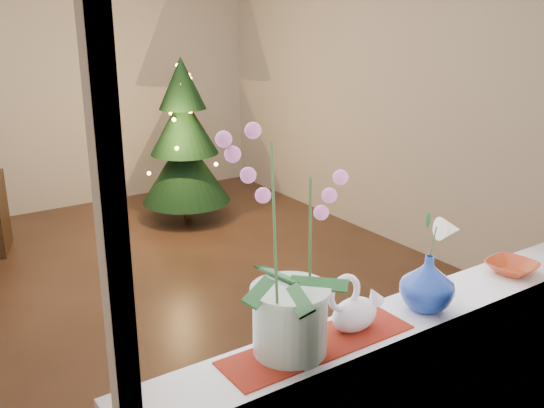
% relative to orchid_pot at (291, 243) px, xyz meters
% --- Properties ---
extents(ground, '(5.00, 5.00, 0.00)m').
position_rel_orchid_pot_xyz_m(ground, '(0.49, 2.35, -1.30)').
color(ground, '#321E14').
rests_on(ground, ground).
extents(wall_back, '(4.50, 0.10, 2.70)m').
position_rel_orchid_pot_xyz_m(wall_back, '(0.49, 4.85, 0.05)').
color(wall_back, beige).
rests_on(wall_back, ground).
extents(wall_front, '(4.50, 0.10, 2.70)m').
position_rel_orchid_pot_xyz_m(wall_front, '(0.49, -0.15, 0.05)').
color(wall_front, beige).
rests_on(wall_front, ground).
extents(wall_right, '(0.10, 5.00, 2.70)m').
position_rel_orchid_pot_xyz_m(wall_right, '(2.74, 2.35, 0.05)').
color(wall_right, beige).
rests_on(wall_right, ground).
extents(windowsill, '(2.20, 0.26, 0.04)m').
position_rel_orchid_pot_xyz_m(windowsill, '(0.49, -0.02, -0.40)').
color(windowsill, white).
rests_on(windowsill, window_apron).
extents(window_frame, '(2.22, 0.06, 1.60)m').
position_rel_orchid_pot_xyz_m(window_frame, '(0.49, -0.12, 0.40)').
color(window_frame, white).
rests_on(window_frame, windowsill).
extents(runner, '(0.70, 0.20, 0.01)m').
position_rel_orchid_pot_xyz_m(runner, '(0.11, -0.02, -0.38)').
color(runner, maroon).
rests_on(runner, windowsill).
extents(orchid_pot, '(0.34, 0.34, 0.77)m').
position_rel_orchid_pot_xyz_m(orchid_pot, '(0.00, 0.00, 0.00)').
color(orchid_pot, white).
rests_on(orchid_pot, windowsill).
extents(swan, '(0.25, 0.12, 0.21)m').
position_rel_orchid_pot_xyz_m(swan, '(0.27, -0.00, -0.28)').
color(swan, white).
rests_on(swan, windowsill).
extents(blue_vase, '(0.27, 0.27, 0.24)m').
position_rel_orchid_pot_xyz_m(blue_vase, '(0.60, -0.04, -0.26)').
color(blue_vase, navy).
rests_on(blue_vase, windowsill).
extents(lily, '(0.13, 0.08, 0.18)m').
position_rel_orchid_pot_xyz_m(lily, '(0.60, -0.04, -0.05)').
color(lily, white).
rests_on(lily, blue_vase).
extents(paperweight, '(0.09, 0.09, 0.07)m').
position_rel_orchid_pot_xyz_m(paperweight, '(0.64, -0.04, -0.35)').
color(paperweight, silver).
rests_on(paperweight, windowsill).
extents(amber_dish, '(0.19, 0.19, 0.04)m').
position_rel_orchid_pot_xyz_m(amber_dish, '(1.15, -0.02, -0.36)').
color(amber_dish, '#9F3213').
rests_on(amber_dish, windowsill).
extents(xmas_tree, '(1.07, 1.07, 1.58)m').
position_rel_orchid_pot_xyz_m(xmas_tree, '(1.48, 3.81, -0.52)').
color(xmas_tree, black).
rests_on(xmas_tree, ground).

